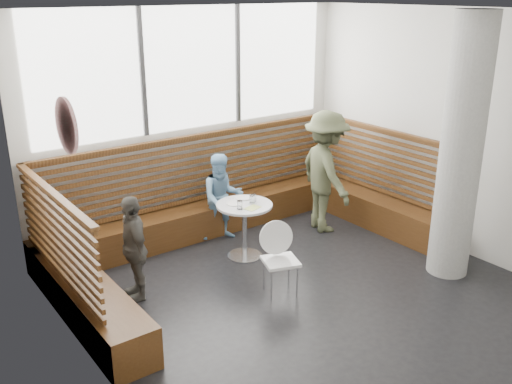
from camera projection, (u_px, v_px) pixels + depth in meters
room at (310, 165)px, 6.19m from camera, size 5.00×5.00×3.20m
booth at (223, 217)px, 7.93m from camera, size 5.00×2.50×1.44m
concrete_column at (461, 150)px, 6.76m from camera, size 0.50×0.50×3.20m
wall_art at (66, 126)px, 4.88m from camera, size 0.03×0.50×0.50m
cafe_table at (244, 219)px, 7.49m from camera, size 0.74×0.74×0.76m
cafe_chair at (277, 253)px, 6.64m from camera, size 0.41×0.40×0.85m
adult_man at (326, 172)px, 8.27m from camera, size 0.93×1.29×1.79m
child_back at (222, 197)px, 8.04m from camera, size 0.73×0.65×1.26m
child_left at (134, 248)px, 6.48m from camera, size 0.42×0.77×1.25m
plate_near at (234, 204)px, 7.42m from camera, size 0.20×0.20×0.01m
plate_far at (243, 198)px, 7.62m from camera, size 0.21×0.21×0.01m
glass_left at (240, 205)px, 7.24m from camera, size 0.07×0.07×0.11m
glass_mid at (252, 200)px, 7.41m from camera, size 0.07×0.07×0.11m
glass_right at (254, 198)px, 7.49m from camera, size 0.07×0.07×0.10m
menu_card at (253, 208)px, 7.29m from camera, size 0.24×0.19×0.00m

